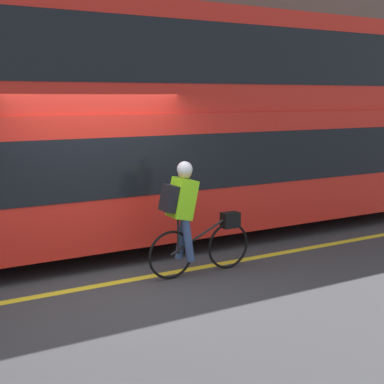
% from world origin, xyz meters
% --- Properties ---
extents(ground_plane, '(80.00, 80.00, 0.00)m').
position_xyz_m(ground_plane, '(0.00, 0.00, 0.00)').
color(ground_plane, '#38383A').
extents(road_center_line, '(50.00, 0.14, 0.01)m').
position_xyz_m(road_center_line, '(0.00, 0.06, 0.00)').
color(road_center_line, yellow).
rests_on(road_center_line, ground_plane).
extents(sidewalk_curb, '(60.00, 2.18, 0.14)m').
position_xyz_m(sidewalk_curb, '(0.00, 5.88, 0.07)').
color(sidewalk_curb, gray).
rests_on(sidewalk_curb, ground_plane).
extents(building_facade, '(60.00, 0.30, 7.29)m').
position_xyz_m(building_facade, '(0.00, 7.12, 3.64)').
color(building_facade, brown).
rests_on(building_facade, ground_plane).
extents(bus, '(10.80, 2.53, 3.84)m').
position_xyz_m(bus, '(2.23, 1.82, 2.12)').
color(bus, black).
rests_on(bus, ground_plane).
extents(cyclist_on_bike, '(1.61, 0.32, 1.61)m').
position_xyz_m(cyclist_on_bike, '(1.02, -0.16, 0.87)').
color(cyclist_on_bike, black).
rests_on(cyclist_on_bike, ground_plane).
extents(street_sign_post, '(0.36, 0.09, 2.79)m').
position_xyz_m(street_sign_post, '(0.52, 5.77, 1.68)').
color(street_sign_post, '#59595B').
rests_on(street_sign_post, sidewalk_curb).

